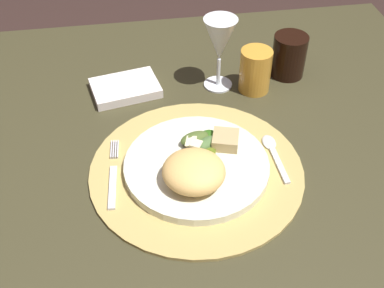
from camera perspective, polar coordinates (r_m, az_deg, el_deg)
dining_table at (r=0.98m, az=-1.71°, el=-5.84°), size 1.20×0.99×0.73m
placemat at (r=0.85m, az=0.53°, el=-3.09°), size 0.37×0.37×0.01m
dinner_plate at (r=0.84m, az=0.53°, el=-2.57°), size 0.25×0.25×0.02m
pasta_serving at (r=0.79m, az=0.21°, el=-3.21°), size 0.14×0.14×0.05m
salad_greens at (r=0.86m, az=1.22°, el=0.20°), size 0.08×0.09×0.03m
bread_piece at (r=0.87m, az=3.93°, el=0.47°), size 0.06×0.06×0.02m
fork at (r=0.85m, az=-9.20°, el=-3.75°), size 0.03×0.16×0.00m
spoon at (r=0.89m, az=9.42°, el=-0.73°), size 0.02×0.12×0.01m
napkin at (r=1.04m, az=-7.80°, el=6.51°), size 0.15×0.12×0.02m
wine_glass at (r=0.99m, az=3.27°, el=11.87°), size 0.07×0.07×0.16m
amber_tumbler at (r=1.02m, az=7.40°, el=8.51°), size 0.07×0.07×0.09m
dark_tumbler at (r=1.08m, az=11.27°, el=10.09°), size 0.07×0.07×0.09m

